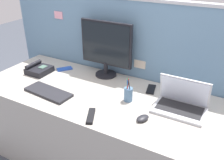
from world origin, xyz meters
TOP-DOWN VIEW (x-y plane):
  - desk at (0.00, 0.00)m, footprint 2.22×0.81m
  - cubicle_divider at (-0.00, 0.44)m, footprint 2.58×0.07m
  - desktop_monitor at (-0.21, 0.32)m, footprint 0.48×0.19m
  - laptop at (0.53, 0.10)m, footprint 0.35×0.24m
  - desk_phone at (-0.78, 0.06)m, footprint 0.19×0.20m
  - keyboard_main at (-0.44, -0.19)m, footprint 0.41×0.19m
  - computer_mouse_right_hand at (0.35, -0.16)m, footprint 0.09×0.11m
  - pen_cup at (0.16, 0.02)m, footprint 0.07×0.07m
  - cell_phone_black_slab at (0.25, 0.26)m, footprint 0.09×0.17m
  - cell_phone_blue_case at (-0.62, 0.23)m, footprint 0.14×0.16m
  - tv_remote at (0.03, -0.30)m, footprint 0.11×0.17m

SIDE VIEW (x-z plane):
  - desk at x=0.00m, z-range 0.00..0.71m
  - cubicle_divider at x=0.00m, z-range 0.00..1.40m
  - cell_phone_black_slab at x=0.25m, z-range 0.71..0.72m
  - cell_phone_blue_case at x=-0.62m, z-range 0.71..0.72m
  - tv_remote at x=0.03m, z-range 0.71..0.73m
  - keyboard_main at x=-0.44m, z-range 0.71..0.74m
  - computer_mouse_right_hand at x=0.35m, z-range 0.71..0.75m
  - desk_phone at x=-0.78m, z-range 0.70..0.79m
  - pen_cup at x=0.16m, z-range 0.68..0.86m
  - laptop at x=0.53m, z-range 0.66..0.89m
  - desktop_monitor at x=-0.21m, z-range 0.74..1.23m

